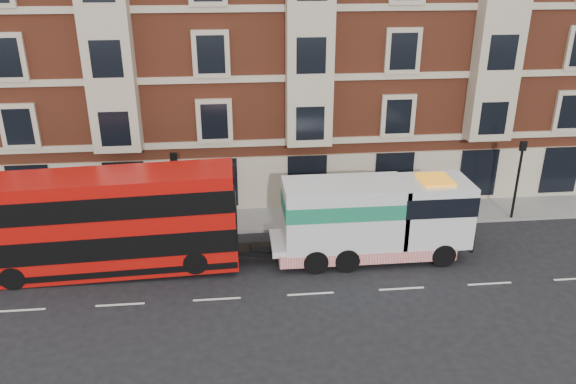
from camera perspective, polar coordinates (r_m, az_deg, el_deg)
The scene contains 8 objects.
ground at distance 24.47m, azimuth 2.31°, elevation -10.30°, with size 120.00×120.00×0.00m, color black.
sidewalk at distance 30.95m, azimuth 0.39°, elevation -2.64°, with size 90.00×3.00×0.15m, color slate.
victorian_terrace at distance 35.62m, azimuth -0.09°, elevation 17.46°, with size 45.00×12.00×20.40m.
lamp_post_west at distance 28.71m, azimuth -11.31°, elevation 0.48°, with size 0.35×0.15×4.35m.
lamp_post_east at distance 32.28m, azimuth 22.37°, elevation 1.68°, with size 0.35×0.15×4.35m.
double_decker_bus at distance 26.27m, azimuth -18.05°, elevation -2.86°, with size 11.59×2.66×4.69m.
tow_truck at distance 26.56m, azimuth 8.39°, elevation -2.67°, with size 9.28×2.74×3.87m.
pedestrian at distance 29.39m, azimuth -11.33°, elevation -2.76°, with size 0.55×0.36×1.52m, color black.
Camera 1 is at (-3.05, -20.29, 13.33)m, focal length 35.00 mm.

